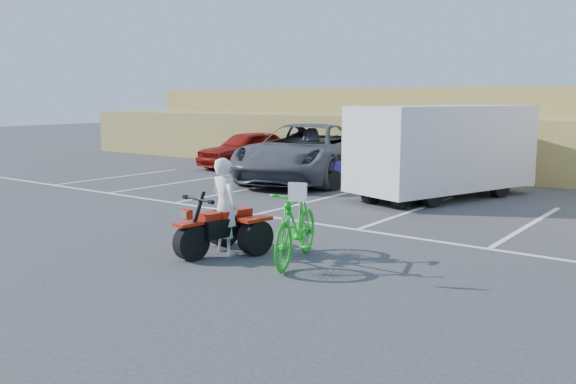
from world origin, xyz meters
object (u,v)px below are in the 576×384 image
Objects in this scene: red_car at (248,149)px; cargo_trailer at (443,148)px; red_trike_atv at (219,254)px; quad_atv_blue at (334,187)px; green_dirt_bike at (296,225)px; rider at (225,206)px; grey_pickup at (305,152)px; quad_atv_green at (399,204)px.

cargo_trailer reaches higher than red_car.
red_trike_atv is 8.46m from quad_atv_blue.
red_trike_atv is at bearing -41.93° from red_car.
red_trike_atv is at bearing -58.10° from quad_atv_blue.
green_dirt_bike is 0.50× the size of red_car.
grey_pickup is at bearing -53.51° from rider.
red_trike_atv is 0.24× the size of grey_pickup.
cargo_trailer is (8.90, -2.40, 0.62)m from red_car.
quad_atv_green is at bearing -41.73° from grey_pickup.
grey_pickup reaches higher than rider.
red_trike_atv is 0.97× the size of rider.
cargo_trailer is at bearing -22.65° from grey_pickup.
red_car is (-9.61, 10.11, 0.08)m from green_dirt_bike.
grey_pickup is 4.31m from red_car.
red_car reaches higher than green_dirt_bike.
quad_atv_blue is 3.30m from quad_atv_green.
rider is 9.61m from grey_pickup.
red_trike_atv is 0.39× the size of red_car.
red_car is at bearing -41.61° from rider.
red_car reaches higher than quad_atv_blue.
red_car is at bearing -176.12° from cargo_trailer.
green_dirt_bike is 1.23× the size of quad_atv_blue.
red_car reaches higher than quad_atv_green.
rider reaches higher than red_car.
rider is (0.03, 0.15, 0.83)m from red_trike_atv.
cargo_trailer is at bearing 76.78° from green_dirt_bike.
cargo_trailer is at bearing -5.15° from red_car.
rider reaches higher than green_dirt_bike.
rider is 13.22m from red_car.
red_trike_atv is at bearing -75.78° from cargo_trailer.
red_car reaches higher than red_trike_atv.
rider reaches higher than red_trike_atv.
red_car is at bearing 137.91° from red_trike_atv.
quad_atv_green is (4.50, -2.24, -0.92)m from grey_pickup.
red_trike_atv is 6.49m from quad_atv_green.
cargo_trailer is 3.58× the size of quad_atv_green.
quad_atv_blue is 1.07× the size of quad_atv_green.
rider is at bearing -80.47° from quad_atv_green.
red_car is (-3.93, 1.75, -0.20)m from grey_pickup.
cargo_trailer is 3.65m from quad_atv_blue.
cargo_trailer is at bearing 84.85° from quad_atv_green.
grey_pickup reaches higher than quad_atv_blue.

